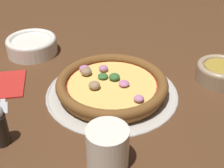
# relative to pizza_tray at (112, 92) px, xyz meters

# --- Properties ---
(ground_plane) EXTENTS (3.00, 3.00, 0.00)m
(ground_plane) POSITION_rel_pizza_tray_xyz_m (0.00, 0.00, -0.00)
(ground_plane) COLOR #4C2D19
(pizza_tray) EXTENTS (0.33, 0.33, 0.01)m
(pizza_tray) POSITION_rel_pizza_tray_xyz_m (0.00, 0.00, 0.00)
(pizza_tray) COLOR #B7B2A8
(pizza_tray) RESTS_ON ground_plane
(pizza) EXTENTS (0.28, 0.28, 0.04)m
(pizza) POSITION_rel_pizza_tray_xyz_m (-0.00, -0.00, 0.02)
(pizza) COLOR #A86B33
(pizza) RESTS_ON pizza_tray
(bowl_near) EXTENTS (0.12, 0.12, 0.05)m
(bowl_near) POSITION_rel_pizza_tray_xyz_m (-0.15, 0.25, 0.02)
(bowl_near) COLOR #9E8466
(bowl_near) RESTS_ON ground_plane
(bowl_far) EXTENTS (0.15, 0.15, 0.05)m
(bowl_far) POSITION_rel_pizza_tray_xyz_m (-0.13, -0.30, 0.03)
(bowl_far) COLOR silver
(bowl_far) RESTS_ON ground_plane
(drinking_cup) EXTENTS (0.08, 0.08, 0.08)m
(drinking_cup) POSITION_rel_pizza_tray_xyz_m (0.22, 0.06, 0.04)
(drinking_cup) COLOR silver
(drinking_cup) RESTS_ON ground_plane
(napkin) EXTENTS (0.17, 0.17, 0.01)m
(napkin) POSITION_rel_pizza_tray_xyz_m (0.06, -0.29, 0.00)
(napkin) COLOR #B2231E
(napkin) RESTS_ON ground_plane
(fork) EXTENTS (0.14, 0.10, 0.00)m
(fork) POSITION_rel_pizza_tray_xyz_m (0.10, -0.25, -0.00)
(fork) COLOR #B7B7BC
(fork) RESTS_ON ground_plane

